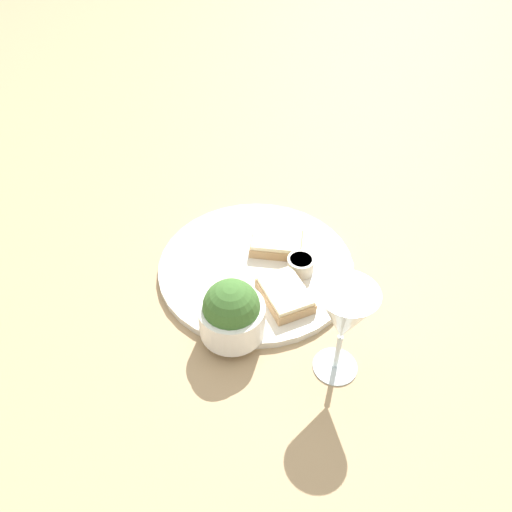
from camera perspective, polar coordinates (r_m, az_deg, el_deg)
name	(u,v)px	position (r m, az deg, el deg)	size (l,w,h in m)	color
ground_plane	(256,269)	(0.90, 0.00, -1.55)	(4.00, 4.00, 0.00)	tan
dinner_plate	(256,267)	(0.90, 0.00, -1.24)	(0.35, 0.35, 0.01)	silver
salad_bowl	(232,313)	(0.76, -2.79, -6.49)	(0.10, 0.10, 0.10)	white
sauce_ramekin	(301,264)	(0.87, 5.11, -0.97)	(0.05, 0.05, 0.03)	beige
cheese_toast_near	(277,242)	(0.92, 2.38, 1.55)	(0.11, 0.10, 0.03)	tan
cheese_toast_far	(285,294)	(0.83, 3.35, -4.39)	(0.12, 0.11, 0.03)	tan
wine_glass	(344,318)	(0.69, 10.06, -6.99)	(0.08, 0.08, 0.17)	silver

